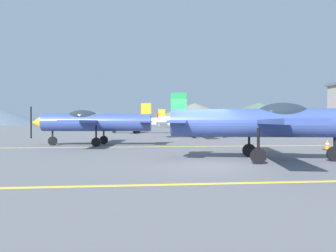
# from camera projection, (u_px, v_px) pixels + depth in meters

# --- Properties ---
(ground_plane) EXTENTS (400.00, 400.00, 0.00)m
(ground_plane) POSITION_uv_depth(u_px,v_px,m) (202.00, 162.00, 11.93)
(ground_plane) COLOR slate
(apron_line_near) EXTENTS (80.00, 0.16, 0.01)m
(apron_line_near) POSITION_uv_depth(u_px,v_px,m) (237.00, 183.00, 7.80)
(apron_line_near) COLOR yellow
(apron_line_near) RESTS_ON ground_plane
(apron_line_far) EXTENTS (80.00, 0.16, 0.01)m
(apron_line_far) POSITION_uv_depth(u_px,v_px,m) (177.00, 147.00, 19.33)
(apron_line_far) COLOR yellow
(apron_line_far) RESTS_ON ground_plane
(airplane_near) EXTENTS (8.09, 9.21, 2.76)m
(airplane_near) POSITION_uv_depth(u_px,v_px,m) (267.00, 122.00, 12.43)
(airplane_near) COLOR #33478C
(airplane_near) RESTS_ON ground_plane
(airplane_mid) EXTENTS (8.05, 9.25, 2.76)m
(airplane_mid) POSITION_uv_depth(u_px,v_px,m) (92.00, 122.00, 20.25)
(airplane_mid) COLOR #33478C
(airplane_mid) RESTS_ON ground_plane
(airplane_far) EXTENTS (8.02, 9.23, 2.76)m
(airplane_far) POSITION_uv_depth(u_px,v_px,m) (198.00, 122.00, 30.26)
(airplane_far) COLOR white
(airplane_far) RESTS_ON ground_plane
(airplane_back) EXTENTS (8.08, 9.23, 2.76)m
(airplane_back) POSITION_uv_depth(u_px,v_px,m) (133.00, 122.00, 41.76)
(airplane_back) COLOR white
(airplane_back) RESTS_ON ground_plane
(car_sedan) EXTENTS (4.19, 4.42, 1.62)m
(car_sedan) POSITION_uv_depth(u_px,v_px,m) (210.00, 127.00, 45.63)
(car_sedan) COLOR white
(car_sedan) RESTS_ON ground_plane
(traffic_cone_front) EXTENTS (0.36, 0.36, 0.59)m
(traffic_cone_front) POSITION_uv_depth(u_px,v_px,m) (327.00, 145.00, 17.09)
(traffic_cone_front) COLOR black
(traffic_cone_front) RESTS_ON ground_plane
(hill_centerleft) EXTENTS (60.13, 60.13, 6.58)m
(hill_centerleft) POSITION_uv_depth(u_px,v_px,m) (98.00, 118.00, 162.46)
(hill_centerleft) COLOR #4C6651
(hill_centerleft) RESTS_ON ground_plane
(hill_centerright) EXTENTS (65.08, 65.08, 11.65)m
(hill_centerright) POSITION_uv_depth(u_px,v_px,m) (195.00, 114.00, 168.41)
(hill_centerright) COLOR slate
(hill_centerright) RESTS_ON ground_plane
(hill_right) EXTENTS (72.55, 72.55, 11.73)m
(hill_right) POSITION_uv_depth(u_px,v_px,m) (259.00, 114.00, 165.22)
(hill_right) COLOR #4C6651
(hill_right) RESTS_ON ground_plane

